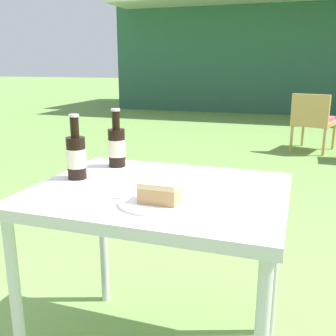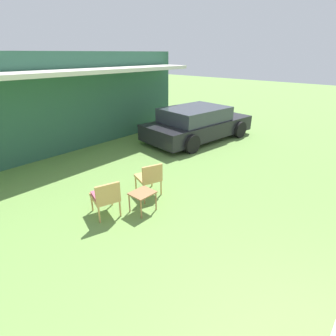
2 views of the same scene
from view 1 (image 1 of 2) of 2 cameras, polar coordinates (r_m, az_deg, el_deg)
name	(u,v)px [view 1 (image 1 of 2)]	position (r m, az deg, el deg)	size (l,w,h in m)	color
wicker_chair_cushioned	(313,119)	(5.70, 20.34, 6.69)	(0.63, 0.67, 0.79)	tan
patio_table	(159,208)	(1.44, -1.27, -5.79)	(0.89, 0.71, 0.73)	silver
cake_on_plate	(156,196)	(1.24, -1.73, -4.14)	(0.21, 0.21, 0.08)	white
cola_bottle_near	(117,146)	(1.71, -7.46, 3.20)	(0.07, 0.07, 0.25)	black
cola_bottle_far	(76,156)	(1.55, -13.17, 1.74)	(0.07, 0.07, 0.25)	black
fork	(137,200)	(1.29, -4.54, -4.61)	(0.17, 0.02, 0.01)	silver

